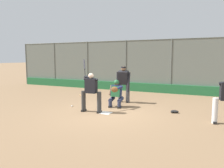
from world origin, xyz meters
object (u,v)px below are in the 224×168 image
object	(u,v)px
baseball_loose	(72,106)
fielding_glove_on_dirt	(174,112)
batter_at_plate	(91,91)
spare_bat_by_padding	(82,96)
umpire_home	(123,83)
catcher_behind_plate	(116,93)

from	to	relation	value
baseball_loose	fielding_glove_on_dirt	bearing A→B (deg)	-169.59
batter_at_plate	spare_bat_by_padding	xyz separation A→B (m)	(2.34, -2.97, -0.83)
umpire_home	spare_bat_by_padding	distance (m)	3.02
batter_at_plate	spare_bat_by_padding	world-z (taller)	batter_at_plate
catcher_behind_plate	umpire_home	world-z (taller)	umpire_home
catcher_behind_plate	baseball_loose	world-z (taller)	catcher_behind_plate
spare_bat_by_padding	umpire_home	bearing A→B (deg)	-154.63
batter_at_plate	fielding_glove_on_dirt	xyz separation A→B (m)	(-3.10, -1.25, -0.81)
spare_bat_by_padding	baseball_loose	distance (m)	2.74
batter_at_plate	baseball_loose	bearing A→B (deg)	-22.37
umpire_home	spare_bat_by_padding	bearing A→B (deg)	-16.54
umpire_home	fielding_glove_on_dirt	distance (m)	2.99
umpire_home	fielding_glove_on_dirt	size ratio (longest dim) A/B	5.76
spare_bat_by_padding	fielding_glove_on_dirt	size ratio (longest dim) A/B	2.36
umpire_home	baseball_loose	xyz separation A→B (m)	(1.73, 1.90, -0.92)
fielding_glove_on_dirt	baseball_loose	distance (m)	4.43
batter_at_plate	fielding_glove_on_dirt	distance (m)	3.44
umpire_home	baseball_loose	world-z (taller)	umpire_home
umpire_home	baseball_loose	size ratio (longest dim) A/B	24.06
fielding_glove_on_dirt	umpire_home	bearing A→B (deg)	-22.74
batter_at_plate	spare_bat_by_padding	distance (m)	3.87
spare_bat_by_padding	fielding_glove_on_dirt	world-z (taller)	fielding_glove_on_dirt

